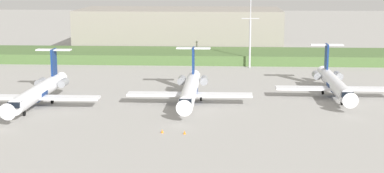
# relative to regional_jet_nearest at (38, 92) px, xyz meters

# --- Properties ---
(ground_plane) EXTENTS (500.00, 500.00, 0.00)m
(ground_plane) POSITION_rel_regional_jet_nearest_xyz_m (27.52, 28.11, -2.54)
(ground_plane) COLOR #9E9B96
(grass_berm) EXTENTS (320.00, 20.00, 2.56)m
(grass_berm) POSITION_rel_regional_jet_nearest_xyz_m (27.52, 58.42, -1.25)
(grass_berm) COLOR #4C6B38
(grass_berm) RESTS_ON ground
(regional_jet_nearest) EXTENTS (22.81, 31.00, 9.00)m
(regional_jet_nearest) POSITION_rel_regional_jet_nearest_xyz_m (0.00, 0.00, 0.00)
(regional_jet_nearest) COLOR white
(regional_jet_nearest) RESTS_ON ground
(regional_jet_second) EXTENTS (22.81, 31.00, 9.00)m
(regional_jet_second) POSITION_rel_regional_jet_nearest_xyz_m (27.20, 4.16, 0.00)
(regional_jet_second) COLOR white
(regional_jet_second) RESTS_ON ground
(regional_jet_third) EXTENTS (22.81, 31.00, 9.00)m
(regional_jet_third) POSITION_rel_regional_jet_nearest_xyz_m (54.80, 11.51, 0.00)
(regional_jet_third) COLOR white
(regional_jet_third) RESTS_ON ground
(antenna_mast) EXTENTS (4.40, 0.50, 18.96)m
(antenna_mast) POSITION_rel_regional_jet_nearest_xyz_m (39.67, 46.54, 5.40)
(antenna_mast) COLOR #B2B2B7
(antenna_mast) RESTS_ON ground
(distant_hangar) EXTENTS (61.99, 28.19, 12.58)m
(distant_hangar) POSITION_rel_regional_jet_nearest_xyz_m (19.26, 82.76, 3.76)
(distant_hangar) COLOR gray
(distant_hangar) RESTS_ON ground
(safety_cone_front_marker) EXTENTS (0.44, 0.44, 0.55)m
(safety_cone_front_marker) POSITION_rel_regional_jet_nearest_xyz_m (24.31, -17.52, -2.26)
(safety_cone_front_marker) COLOR orange
(safety_cone_front_marker) RESTS_ON ground
(safety_cone_mid_marker) EXTENTS (0.44, 0.44, 0.55)m
(safety_cone_mid_marker) POSITION_rel_regional_jet_nearest_xyz_m (27.70, -18.07, -2.26)
(safety_cone_mid_marker) COLOR orange
(safety_cone_mid_marker) RESTS_ON ground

